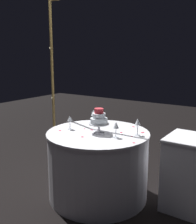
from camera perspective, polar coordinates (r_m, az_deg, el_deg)
ground_plane at (r=3.20m, az=0.00°, el=-17.24°), size 12.00×12.00×0.00m
decorative_arch at (r=3.11m, az=3.97°, el=10.42°), size 2.06×0.06×2.27m
main_table at (r=3.03m, az=0.00°, el=-11.06°), size 1.12×1.12×0.75m
side_table at (r=2.95m, az=19.26°, el=-12.30°), size 0.52×0.52×0.76m
tiered_cake at (r=2.83m, az=0.20°, el=-1.50°), size 0.22×0.22×0.27m
wine_glass_0 at (r=3.21m, az=-0.95°, el=-0.28°), size 0.06×0.06×0.18m
wine_glass_1 at (r=2.79m, az=8.44°, el=-2.26°), size 0.06×0.06×0.18m
wine_glass_2 at (r=2.69m, az=3.85°, el=-2.98°), size 0.06×0.06×0.16m
wine_glass_3 at (r=3.00m, az=-5.99°, el=-1.54°), size 0.06×0.06×0.16m
rose_petal_0 at (r=2.99m, az=-8.09°, el=-3.92°), size 0.05×0.04×0.00m
rose_petal_1 at (r=2.77m, az=7.24°, el=-5.18°), size 0.03×0.03×0.00m
rose_petal_2 at (r=2.74m, az=-3.33°, el=-5.30°), size 0.05×0.04×0.00m
rose_petal_3 at (r=3.00m, az=0.17°, el=-3.74°), size 0.04×0.04×0.00m
rose_petal_4 at (r=3.03m, az=-2.86°, el=-3.57°), size 0.02×0.03×0.00m
rose_petal_5 at (r=3.14m, az=7.55°, el=-3.11°), size 0.04×0.03×0.00m
rose_petal_6 at (r=2.58m, az=7.66°, el=-6.50°), size 0.03×0.02×0.00m
rose_petal_7 at (r=2.90m, az=4.96°, el=-4.33°), size 0.03×0.04×0.00m
rose_petal_8 at (r=3.07m, az=3.94°, el=-3.37°), size 0.03×0.04×0.00m
rose_petal_9 at (r=2.98m, az=-1.34°, el=-3.83°), size 0.03×0.02×0.00m
rose_petal_10 at (r=2.92m, az=9.48°, el=-4.31°), size 0.04×0.05×0.00m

